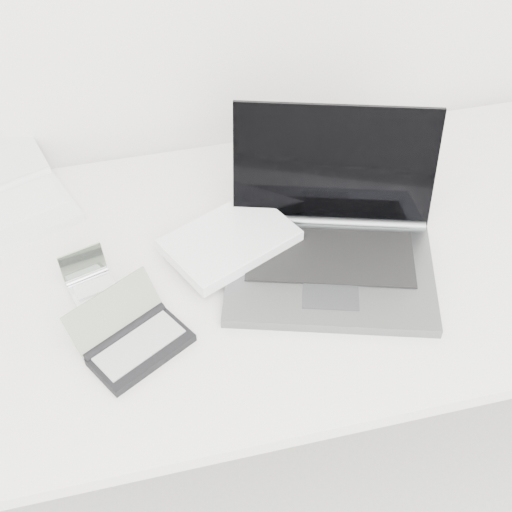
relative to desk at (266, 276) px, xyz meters
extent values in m
cube|color=white|center=(0.00, 0.00, 0.03)|extent=(1.60, 0.80, 0.03)
cylinder|color=silver|center=(0.75, 0.35, -0.33)|extent=(0.04, 0.04, 0.70)
cube|color=#585B5D|center=(0.11, -0.08, 0.06)|extent=(0.47, 0.38, 0.02)
cube|color=black|center=(0.12, -0.04, 0.07)|extent=(0.36, 0.24, 0.00)
cube|color=black|center=(0.16, 0.09, 0.19)|extent=(0.41, 0.18, 0.25)
cylinder|color=#585B5D|center=(0.15, 0.06, 0.07)|extent=(0.39, 0.14, 0.02)
cube|color=#333538|center=(0.09, -0.14, 0.07)|extent=(0.12, 0.10, 0.00)
cube|color=white|center=(-0.07, 0.04, 0.08)|extent=(0.30, 0.26, 0.03)
cube|color=white|center=(-0.07, 0.04, 0.09)|extent=(0.29, 0.25, 0.00)
cube|color=white|center=(-0.50, 0.24, 0.06)|extent=(0.30, 0.26, 0.02)
cube|color=white|center=(-0.51, 0.26, 0.07)|extent=(0.25, 0.18, 0.00)
cube|color=silver|center=(-0.35, -0.01, 0.05)|extent=(0.10, 0.09, 0.01)
cube|color=silver|center=(-0.35, -0.01, 0.06)|extent=(0.08, 0.05, 0.00)
cube|color=#9DAA9C|center=(-0.36, 0.04, 0.09)|extent=(0.09, 0.04, 0.06)
cylinder|color=silver|center=(-0.35, 0.03, 0.06)|extent=(0.09, 0.04, 0.01)
cube|color=black|center=(-0.27, -0.17, 0.05)|extent=(0.20, 0.17, 0.02)
cube|color=#959595|center=(-0.28, -0.17, 0.06)|extent=(0.17, 0.14, 0.00)
cube|color=gray|center=(-0.31, -0.11, 0.10)|extent=(0.18, 0.14, 0.07)
cylinder|color=black|center=(-0.30, -0.13, 0.06)|extent=(0.16, 0.10, 0.02)
camera|label=1|loc=(-0.25, -0.96, 1.09)|focal=50.00mm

